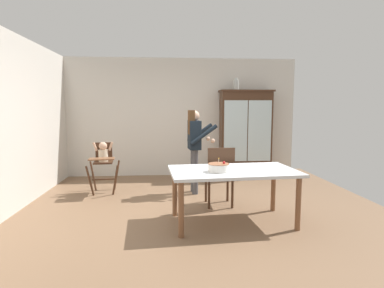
{
  "coord_description": "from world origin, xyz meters",
  "views": [
    {
      "loc": [
        -0.32,
        -4.65,
        1.57
      ],
      "look_at": [
        0.1,
        0.7,
        0.95
      ],
      "focal_mm": 29.25,
      "sensor_mm": 36.0,
      "label": 1
    }
  ],
  "objects_px": {
    "high_chair_with_toddler": "(103,158)",
    "dining_table": "(233,176)",
    "ceramic_vase": "(236,85)",
    "china_cabinet": "(245,133)",
    "birthday_cake": "(219,168)",
    "dining_chair_far_side": "(220,173)",
    "adult_person": "(195,141)"
  },
  "relations": [
    {
      "from": "birthday_cake",
      "to": "dining_chair_far_side",
      "type": "height_order",
      "value": "dining_chair_far_side"
    },
    {
      "from": "china_cabinet",
      "to": "birthday_cake",
      "type": "height_order",
      "value": "china_cabinet"
    },
    {
      "from": "birthday_cake",
      "to": "dining_table",
      "type": "bearing_deg",
      "value": 28.69
    },
    {
      "from": "dining_chair_far_side",
      "to": "high_chair_with_toddler",
      "type": "bearing_deg",
      "value": -27.33
    },
    {
      "from": "ceramic_vase",
      "to": "dining_table",
      "type": "relative_size",
      "value": 0.15
    },
    {
      "from": "china_cabinet",
      "to": "birthday_cake",
      "type": "xyz_separation_m",
      "value": [
        -1.11,
        -3.03,
        -0.2
      ]
    },
    {
      "from": "high_chair_with_toddler",
      "to": "dining_table",
      "type": "xyz_separation_m",
      "value": [
        2.07,
        -1.71,
        0.0
      ]
    },
    {
      "from": "ceramic_vase",
      "to": "high_chair_with_toddler",
      "type": "distance_m",
      "value": 3.31
    },
    {
      "from": "dining_table",
      "to": "birthday_cake",
      "type": "relative_size",
      "value": 6.28
    },
    {
      "from": "dining_table",
      "to": "dining_chair_far_side",
      "type": "relative_size",
      "value": 1.83
    },
    {
      "from": "china_cabinet",
      "to": "dining_table",
      "type": "bearing_deg",
      "value": -107.09
    },
    {
      "from": "adult_person",
      "to": "dining_table",
      "type": "relative_size",
      "value": 0.87
    },
    {
      "from": "china_cabinet",
      "to": "dining_table",
      "type": "relative_size",
      "value": 1.12
    },
    {
      "from": "birthday_cake",
      "to": "dining_chair_far_side",
      "type": "distance_m",
      "value": 0.86
    },
    {
      "from": "china_cabinet",
      "to": "birthday_cake",
      "type": "relative_size",
      "value": 7.04
    },
    {
      "from": "high_chair_with_toddler",
      "to": "adult_person",
      "type": "height_order",
      "value": "adult_person"
    },
    {
      "from": "adult_person",
      "to": "dining_table",
      "type": "distance_m",
      "value": 1.64
    },
    {
      "from": "dining_table",
      "to": "adult_person",
      "type": "bearing_deg",
      "value": 103.83
    },
    {
      "from": "ceramic_vase",
      "to": "high_chair_with_toddler",
      "type": "xyz_separation_m",
      "value": [
        -2.73,
        -1.21,
        -1.43
      ]
    },
    {
      "from": "china_cabinet",
      "to": "dining_chair_far_side",
      "type": "distance_m",
      "value": 2.45
    },
    {
      "from": "dining_table",
      "to": "birthday_cake",
      "type": "distance_m",
      "value": 0.28
    },
    {
      "from": "dining_chair_far_side",
      "to": "adult_person",
      "type": "bearing_deg",
      "value": -69.98
    },
    {
      "from": "adult_person",
      "to": "china_cabinet",
      "type": "bearing_deg",
      "value": -48.26
    },
    {
      "from": "ceramic_vase",
      "to": "dining_chair_far_side",
      "type": "xyz_separation_m",
      "value": [
        -0.72,
        -2.22,
        -1.53
      ]
    },
    {
      "from": "china_cabinet",
      "to": "ceramic_vase",
      "type": "distance_m",
      "value": 1.12
    },
    {
      "from": "birthday_cake",
      "to": "dining_chair_far_side",
      "type": "xyz_separation_m",
      "value": [
        0.16,
        0.82,
        -0.24
      ]
    },
    {
      "from": "china_cabinet",
      "to": "ceramic_vase",
      "type": "height_order",
      "value": "ceramic_vase"
    },
    {
      "from": "adult_person",
      "to": "dining_table",
      "type": "xyz_separation_m",
      "value": [
        0.38,
        -1.56,
        -0.31
      ]
    },
    {
      "from": "dining_chair_far_side",
      "to": "china_cabinet",
      "type": "bearing_deg",
      "value": -113.97
    },
    {
      "from": "ceramic_vase",
      "to": "adult_person",
      "type": "xyz_separation_m",
      "value": [
        -1.05,
        -1.35,
        -1.12
      ]
    },
    {
      "from": "ceramic_vase",
      "to": "adult_person",
      "type": "height_order",
      "value": "ceramic_vase"
    },
    {
      "from": "high_chair_with_toddler",
      "to": "dining_table",
      "type": "height_order",
      "value": "high_chair_with_toddler"
    }
  ]
}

